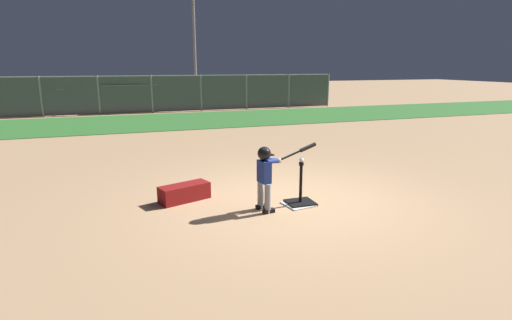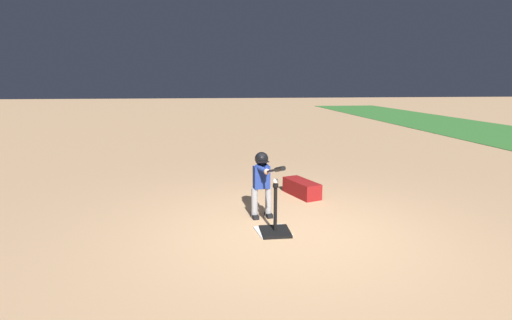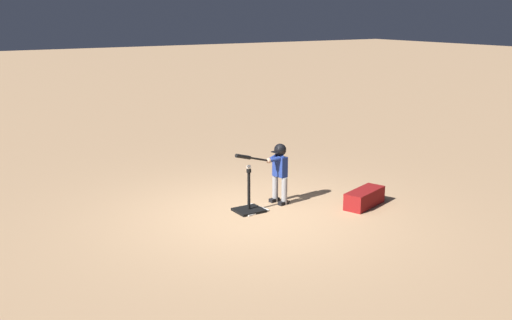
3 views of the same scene
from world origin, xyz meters
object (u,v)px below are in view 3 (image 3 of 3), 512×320
object	(u,v)px
batter_child	(278,166)
equipment_bag	(364,198)
baseball	(249,167)
batting_tee	(249,206)

from	to	relation	value
batter_child	equipment_bag	bearing A→B (deg)	142.09
baseball	batting_tee	bearing A→B (deg)	0.00
baseball	equipment_bag	xyz separation A→B (m)	(-1.76, 0.79, -0.60)
batting_tee	baseball	world-z (taller)	baseball
batting_tee	equipment_bag	size ratio (longest dim) A/B	0.84
baseball	equipment_bag	distance (m)	2.02
batting_tee	baseball	size ratio (longest dim) A/B	9.50
batter_child	equipment_bag	xyz separation A→B (m)	(-1.13, 0.88, -0.50)
batter_child	baseball	world-z (taller)	batter_child
batter_child	batting_tee	bearing A→B (deg)	8.43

